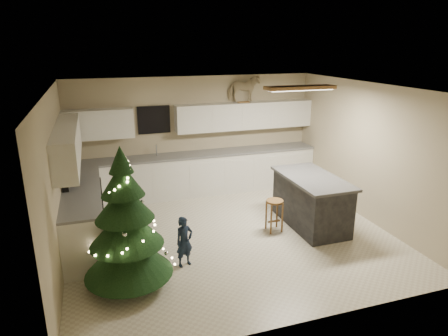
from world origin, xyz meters
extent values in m
plane|color=beige|center=(0.00, 0.00, 0.00)|extent=(5.50, 5.50, 0.00)
cube|color=tan|center=(0.00, 2.50, 1.30)|extent=(5.50, 0.02, 2.60)
cube|color=tan|center=(0.00, -2.50, 1.30)|extent=(5.50, 0.02, 2.60)
cube|color=tan|center=(-2.75, 0.00, 1.30)|extent=(0.02, 5.00, 2.60)
cube|color=tan|center=(2.75, 0.00, 1.30)|extent=(0.02, 5.00, 2.60)
cube|color=silver|center=(0.00, 0.00, 2.60)|extent=(5.50, 5.00, 0.02)
cube|color=brown|center=(1.30, 0.10, 2.55)|extent=(1.25, 0.32, 0.06)
cube|color=white|center=(1.30, 0.10, 2.52)|extent=(1.15, 0.24, 0.02)
cube|color=silver|center=(0.00, 2.20, 0.45)|extent=(5.48, 0.60, 0.90)
cube|color=silver|center=(-2.45, 0.60, 0.45)|extent=(0.60, 2.60, 0.90)
cube|color=slate|center=(0.00, 2.19, 0.92)|extent=(5.48, 0.62, 0.04)
cube|color=slate|center=(-2.44, 0.60, 0.92)|extent=(0.62, 2.60, 0.04)
cube|color=silver|center=(-2.05, 2.33, 1.70)|extent=(1.40, 0.35, 0.60)
cube|color=silver|center=(1.15, 2.33, 1.70)|extent=(3.20, 0.35, 0.60)
cube|color=silver|center=(-2.58, 0.72, 1.70)|extent=(0.35, 2.60, 0.60)
cube|color=black|center=(-0.90, 2.47, 1.70)|extent=(0.70, 0.04, 0.60)
cube|color=#99999E|center=(-0.90, 2.20, 0.90)|extent=(0.55, 0.40, 0.06)
cylinder|color=#99999E|center=(-0.90, 2.30, 1.06)|extent=(0.03, 0.03, 0.24)
cube|color=black|center=(-2.43, 0.90, 0.45)|extent=(0.64, 0.75, 0.90)
cube|color=black|center=(-2.68, 0.90, 1.05)|extent=(0.10, 0.75, 0.30)
cube|color=black|center=(1.57, -0.07, 0.45)|extent=(0.80, 1.60, 0.90)
cube|color=#323233|center=(1.57, -0.07, 0.93)|extent=(0.90, 1.70, 0.05)
cylinder|color=brown|center=(0.82, -0.08, 0.57)|extent=(0.31, 0.31, 0.04)
cylinder|color=brown|center=(0.71, -0.19, 0.28)|extent=(0.03, 0.03, 0.55)
cylinder|color=brown|center=(0.93, -0.19, 0.28)|extent=(0.03, 0.03, 0.55)
cylinder|color=brown|center=(0.71, 0.03, 0.28)|extent=(0.03, 0.03, 0.55)
cylinder|color=brown|center=(0.93, 0.03, 0.28)|extent=(0.03, 0.03, 0.55)
cube|color=brown|center=(0.82, -0.08, 0.18)|extent=(0.24, 0.03, 0.03)
cylinder|color=#3F2816|center=(-1.85, -1.00, 0.14)|extent=(0.11, 0.11, 0.27)
cone|color=black|center=(-1.85, -1.00, 0.50)|extent=(1.23, 1.23, 0.63)
cone|color=black|center=(-1.85, -1.00, 0.90)|extent=(1.01, 1.01, 0.54)
cone|color=black|center=(-1.85, -1.00, 1.27)|extent=(0.80, 0.80, 0.50)
cone|color=black|center=(-1.85, -1.00, 1.58)|extent=(0.58, 0.58, 0.45)
cone|color=black|center=(-1.85, -1.00, 1.85)|extent=(0.33, 0.33, 0.36)
sphere|color=#FFD88C|center=(-1.21, -1.00, 0.23)|extent=(0.03, 0.03, 0.03)
sphere|color=#FFD88C|center=(-1.26, -0.78, 0.27)|extent=(0.03, 0.03, 0.03)
sphere|color=#FFD88C|center=(-1.39, -0.60, 0.31)|extent=(0.03, 0.03, 0.03)
sphere|color=#FFD88C|center=(-1.57, -0.48, 0.36)|extent=(0.03, 0.03, 0.03)
sphere|color=#FFD88C|center=(-1.77, -0.43, 0.40)|extent=(0.03, 0.03, 0.03)
sphere|color=#FFD88C|center=(-1.98, -0.45, 0.45)|extent=(0.03, 0.03, 0.03)
sphere|color=#FFD88C|center=(-2.15, -0.54, 0.49)|extent=(0.03, 0.03, 0.03)
sphere|color=#FFD88C|center=(-2.28, -0.69, 0.53)|extent=(0.03, 0.03, 0.03)
sphere|color=#FFD88C|center=(-2.35, -0.86, 0.58)|extent=(0.03, 0.03, 0.03)
sphere|color=#FFD88C|center=(-2.35, -1.05, 0.62)|extent=(0.03, 0.03, 0.03)
sphere|color=#FFD88C|center=(-2.29, -1.21, 0.67)|extent=(0.03, 0.03, 0.03)
sphere|color=#FFD88C|center=(-2.18, -1.34, 0.71)|extent=(0.03, 0.03, 0.03)
sphere|color=#FFD88C|center=(-2.03, -1.42, 0.75)|extent=(0.03, 0.03, 0.03)
sphere|color=#FFD88C|center=(-1.87, -1.44, 0.80)|extent=(0.03, 0.03, 0.03)
sphere|color=#FFD88C|center=(-1.72, -1.41, 0.84)|extent=(0.03, 0.03, 0.03)
sphere|color=#FFD88C|center=(-1.59, -1.32, 0.89)|extent=(0.03, 0.03, 0.03)
sphere|color=#FFD88C|center=(-1.51, -1.21, 0.93)|extent=(0.03, 0.03, 0.03)
sphere|color=#FFD88C|center=(-1.47, -1.07, 0.97)|extent=(0.03, 0.03, 0.03)
sphere|color=#FFD88C|center=(-1.49, -0.94, 1.02)|extent=(0.03, 0.03, 0.03)
sphere|color=#FFD88C|center=(-1.55, -0.82, 1.06)|extent=(0.03, 0.03, 0.03)
sphere|color=#FFD88C|center=(-1.64, -0.74, 1.11)|extent=(0.03, 0.03, 0.03)
sphere|color=#FFD88C|center=(-1.75, -0.70, 1.15)|extent=(0.03, 0.03, 0.03)
sphere|color=#FFD88C|center=(-1.86, -0.70, 1.19)|extent=(0.03, 0.03, 0.03)
sphere|color=#FFD88C|center=(-1.96, -0.74, 1.24)|extent=(0.03, 0.03, 0.03)
sphere|color=#FFD88C|center=(-2.04, -0.80, 1.28)|extent=(0.03, 0.03, 0.03)
sphere|color=#FFD88C|center=(-2.08, -0.89, 1.33)|extent=(0.03, 0.03, 0.03)
sphere|color=#FFD88C|center=(-2.09, -0.98, 1.37)|extent=(0.03, 0.03, 0.03)
sphere|color=#FFD88C|center=(-2.07, -1.06, 1.41)|extent=(0.03, 0.03, 0.03)
sphere|color=#FFD88C|center=(-2.02, -1.13, 1.46)|extent=(0.03, 0.03, 0.03)
sphere|color=#FFD88C|center=(-1.96, -1.17, 1.50)|extent=(0.03, 0.03, 0.03)
sphere|color=#FFD88C|center=(-1.89, -1.18, 1.55)|extent=(0.03, 0.03, 0.03)
sphere|color=#FFD88C|center=(-1.83, -1.17, 1.59)|extent=(0.03, 0.03, 0.03)
sphere|color=#FFD88C|center=(-1.78, -1.14, 1.63)|extent=(0.03, 0.03, 0.03)
sphere|color=#FFD88C|center=(-1.75, -1.09, 1.68)|extent=(0.03, 0.03, 0.03)
sphere|color=#FFD88C|center=(-1.74, -1.05, 1.72)|extent=(0.03, 0.03, 0.03)
sphere|color=#FFD88C|center=(-1.74, -1.00, 1.77)|extent=(0.03, 0.03, 0.03)
sphere|color=#FFD88C|center=(-1.76, -0.97, 1.81)|extent=(0.03, 0.03, 0.03)
sphere|color=#FFD88C|center=(-1.79, -0.95, 1.85)|extent=(0.03, 0.03, 0.03)
sphere|color=#FFD88C|center=(-1.82, -0.95, 1.90)|extent=(0.03, 0.03, 0.03)
sphere|color=silver|center=(-1.32, -1.00, 0.41)|extent=(0.06, 0.06, 0.06)
sphere|color=silver|center=(-2.11, -0.65, 0.68)|extent=(0.06, 0.06, 0.06)
sphere|color=silver|center=(-1.95, -1.32, 0.95)|extent=(0.06, 0.06, 0.06)
sphere|color=silver|center=(-1.62, -0.93, 1.22)|extent=(0.06, 0.06, 0.06)
sphere|color=silver|center=(-1.97, -0.92, 1.49)|extent=(0.06, 0.06, 0.06)
sphere|color=silver|center=(-1.85, -1.05, 1.76)|extent=(0.06, 0.06, 0.06)
imported|color=#112239|center=(-0.99, -0.74, 0.40)|extent=(0.34, 0.28, 0.80)
cube|color=brown|center=(1.12, 2.28, 2.01)|extent=(0.27, 0.02, 0.02)
cube|color=brown|center=(1.12, 2.37, 2.01)|extent=(0.27, 0.02, 0.02)
imported|color=beige|center=(1.12, 2.33, 2.31)|extent=(0.73, 0.42, 0.58)
camera|label=1|loc=(-2.12, -6.10, 3.28)|focal=32.00mm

